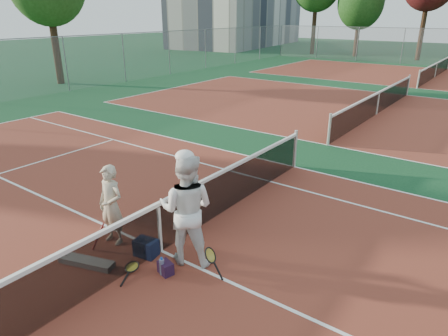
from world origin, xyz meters
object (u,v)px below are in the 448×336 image
object	(u,v)px
player_a	(111,205)
net_main	(160,227)
racket_black_held	(211,263)
water_bottle	(162,267)
sports_bag_navy	(146,248)
racket_red	(102,237)
sports_bag_purple	(166,268)
racket_spare	(132,268)
player_b	(187,209)

from	to	relation	value
player_a	net_main	bearing A→B (deg)	13.62
racket_black_held	water_bottle	bearing A→B (deg)	26.98
player_a	water_bottle	bearing A→B (deg)	-10.82
player_a	sports_bag_navy	distance (m)	1.07
racket_red	sports_bag_purple	world-z (taller)	racket_red
racket_spare	water_bottle	bearing A→B (deg)	-90.30
racket_red	sports_bag_purple	xyz separation A→B (m)	(1.47, 0.17, -0.17)
racket_black_held	racket_spare	xyz separation A→B (m)	(-1.20, -0.68, -0.22)
racket_red	water_bottle	xyz separation A→B (m)	(1.44, 0.12, -0.13)
player_a	water_bottle	distance (m)	1.66
player_a	player_b	distance (m)	1.63
sports_bag_navy	water_bottle	size ratio (longest dim) A/B	1.37
racket_red	water_bottle	bearing A→B (deg)	-33.42
player_b	racket_black_held	world-z (taller)	player_b
player_a	racket_black_held	world-z (taller)	player_a
racket_spare	sports_bag_purple	distance (m)	0.61
player_a	player_b	bearing A→B (deg)	11.57
player_b	racket_red	distance (m)	1.82
net_main	sports_bag_navy	world-z (taller)	net_main
player_a	water_bottle	xyz separation A→B (m)	(1.51, -0.23, -0.64)
player_b	water_bottle	world-z (taller)	player_b
player_b	racket_black_held	distance (m)	1.00
racket_spare	sports_bag_navy	bearing A→B (deg)	-8.12
racket_red	net_main	bearing A→B (deg)	-3.67
net_main	player_a	xyz separation A→B (m)	(-0.98, -0.28, 0.28)
sports_bag_purple	water_bottle	bearing A→B (deg)	-117.42
net_main	sports_bag_purple	xyz separation A→B (m)	(0.56, -0.45, -0.40)
player_a	sports_bag_purple	bearing A→B (deg)	-8.67
player_b	racket_spare	bearing A→B (deg)	31.65
net_main	player_b	size ratio (longest dim) A/B	5.40
water_bottle	racket_spare	bearing A→B (deg)	-155.65
net_main	racket_spare	xyz separation A→B (m)	(0.02, -0.74, -0.46)
net_main	sports_bag_purple	bearing A→B (deg)	-39.01
racket_spare	sports_bag_navy	distance (m)	0.51
player_b	racket_black_held	bearing A→B (deg)	141.49
player_a	racket_spare	world-z (taller)	player_a
player_b	racket_spare	size ratio (longest dim) A/B	3.39
racket_black_held	sports_bag_purple	world-z (taller)	racket_black_held
sports_bag_purple	water_bottle	world-z (taller)	water_bottle
player_b	water_bottle	xyz separation A→B (m)	(-0.06, -0.61, -0.87)
racket_black_held	sports_bag_navy	xyz separation A→B (m)	(-1.35, -0.21, -0.10)
player_b	sports_bag_navy	distance (m)	1.17
player_a	sports_bag_navy	world-z (taller)	player_a
racket_red	sports_bag_purple	bearing A→B (deg)	-31.40
racket_red	player_b	bearing A→B (deg)	-12.07
net_main	sports_bag_navy	bearing A→B (deg)	-114.25
player_a	sports_bag_purple	size ratio (longest dim) A/B	5.79
racket_red	sports_bag_navy	world-z (taller)	racket_red
sports_bag_navy	player_a	bearing A→B (deg)	-178.75
net_main	water_bottle	bearing A→B (deg)	-43.73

